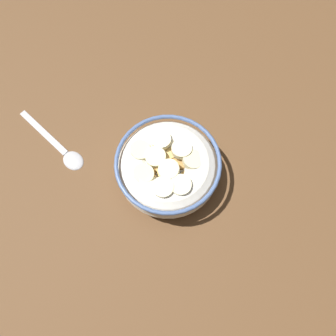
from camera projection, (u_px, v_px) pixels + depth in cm
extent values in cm
cube|color=brown|center=(168.00, 177.00, 50.25)|extent=(109.37, 109.37, 2.00)
cylinder|color=silver|center=(168.00, 174.00, 49.03)|extent=(8.27, 8.27, 0.60)
torus|color=silver|center=(168.00, 168.00, 46.66)|extent=(15.04, 15.04, 5.65)
torus|color=#4C6699|center=(168.00, 162.00, 44.29)|extent=(15.19, 15.19, 0.60)
cylinder|color=white|center=(168.00, 166.00, 45.80)|extent=(11.64, 11.64, 0.40)
cube|color=#B78947|center=(188.00, 155.00, 45.80)|extent=(2.29, 2.30, 0.82)
cube|color=tan|center=(157.00, 139.00, 46.69)|extent=(2.33, 2.36, 0.93)
cube|color=tan|center=(162.00, 184.00, 44.22)|extent=(2.44, 2.45, 0.96)
cube|color=#AD7F42|center=(156.00, 163.00, 45.40)|extent=(1.88, 1.90, 0.81)
cube|color=#B78947|center=(148.00, 180.00, 44.25)|extent=(2.27, 2.30, 0.89)
cube|color=tan|center=(178.00, 134.00, 46.74)|extent=(2.34, 2.33, 0.84)
cube|color=tan|center=(188.00, 177.00, 44.44)|extent=(2.01, 2.07, 0.97)
cube|color=tan|center=(184.00, 188.00, 43.88)|extent=(2.24, 2.21, 0.88)
cube|color=#B78947|center=(159.00, 148.00, 46.02)|extent=(1.74, 1.80, 0.93)
cube|color=#AD7F42|center=(137.00, 176.00, 44.48)|extent=(2.33, 2.29, 0.97)
cube|color=tan|center=(172.00, 178.00, 44.40)|extent=(1.98, 1.95, 0.84)
cube|color=tan|center=(145.00, 147.00, 46.20)|extent=(2.31, 2.35, 0.98)
cube|color=tan|center=(182.00, 145.00, 46.27)|extent=(2.39, 2.39, 0.81)
cube|color=#AD7F42|center=(148.00, 170.00, 45.02)|extent=(2.14, 2.08, 1.00)
cube|color=tan|center=(163.00, 170.00, 44.75)|extent=(2.04, 2.06, 0.84)
cube|color=#AD7F42|center=(178.00, 163.00, 45.38)|extent=(1.74, 1.77, 0.83)
cube|color=tan|center=(196.00, 164.00, 45.25)|extent=(2.46, 2.47, 0.98)
cube|color=tan|center=(137.00, 155.00, 45.86)|extent=(1.83, 1.75, 0.99)
cube|color=tan|center=(169.00, 155.00, 45.71)|extent=(1.97, 1.99, 0.83)
cube|color=tan|center=(162.00, 195.00, 43.51)|extent=(2.42, 2.42, 0.81)
cylinder|color=beige|center=(143.00, 174.00, 43.84)|extent=(4.12, 4.08, 1.16)
cylinder|color=#F4EABC|center=(182.00, 149.00, 44.82)|extent=(4.07, 4.14, 1.36)
cylinder|color=beige|center=(193.00, 162.00, 44.29)|extent=(4.22, 4.15, 1.44)
cylinder|color=beige|center=(156.00, 157.00, 44.47)|extent=(4.17, 4.19, 1.16)
cylinder|color=#F4EABC|center=(181.00, 185.00, 42.80)|extent=(3.53, 3.55, 0.94)
cylinder|color=beige|center=(171.00, 169.00, 43.58)|extent=(4.23, 4.16, 1.51)
cylinder|color=beige|center=(163.00, 187.00, 42.63)|extent=(4.07, 4.08, 1.01)
cylinder|color=#F9EFC6|center=(161.00, 140.00, 45.24)|extent=(4.17, 4.17, 0.94)
cylinder|color=beige|center=(140.00, 150.00, 44.85)|extent=(3.05, 3.01, 1.25)
ellipsoid|color=#B7B7BC|center=(73.00, 160.00, 49.76)|extent=(4.59, 4.66, 0.80)
cube|color=#B7B7BC|center=(43.00, 132.00, 51.71)|extent=(8.08, 8.97, 0.36)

